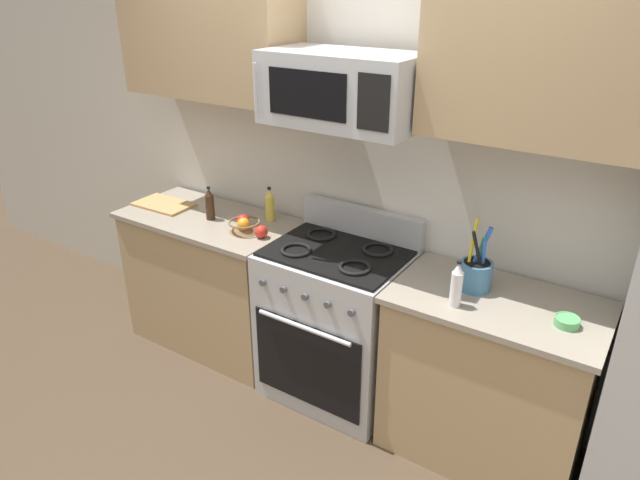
% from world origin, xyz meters
% --- Properties ---
extents(ground_plane, '(16.00, 16.00, 0.00)m').
position_xyz_m(ground_plane, '(0.00, 0.00, 0.00)').
color(ground_plane, '#473828').
extents(wall_back, '(8.00, 0.10, 2.60)m').
position_xyz_m(wall_back, '(0.00, 1.03, 1.30)').
color(wall_back, beige).
rests_on(wall_back, ground).
extents(counter_left, '(1.12, 0.59, 0.91)m').
position_xyz_m(counter_left, '(-0.95, 0.66, 0.46)').
color(counter_left, tan).
rests_on(counter_left, ground).
extents(range_oven, '(0.76, 0.63, 1.09)m').
position_xyz_m(range_oven, '(-0.00, 0.66, 0.47)').
color(range_oven, '#B2B5BA').
rests_on(range_oven, ground).
extents(counter_right, '(0.98, 0.59, 0.91)m').
position_xyz_m(counter_right, '(0.88, 0.66, 0.46)').
color(counter_right, tan).
rests_on(counter_right, ground).
extents(microwave, '(0.77, 0.44, 0.35)m').
position_xyz_m(microwave, '(-0.00, 0.69, 1.78)').
color(microwave, '#B2B5BA').
extents(upper_cabinets_left, '(1.11, 0.34, 0.74)m').
position_xyz_m(upper_cabinets_left, '(-0.95, 0.81, 2.00)').
color(upper_cabinets_left, tan).
extents(upper_cabinets_right, '(0.97, 0.34, 0.74)m').
position_xyz_m(upper_cabinets_right, '(0.89, 0.81, 2.00)').
color(upper_cabinets_right, tan).
extents(utensil_crock, '(0.15, 0.15, 0.34)m').
position_xyz_m(utensil_crock, '(0.75, 0.70, 0.99)').
color(utensil_crock, teal).
rests_on(utensil_crock, counter_right).
extents(fruit_basket, '(0.19, 0.19, 0.09)m').
position_xyz_m(fruit_basket, '(-0.61, 0.62, 0.95)').
color(fruit_basket, brown).
rests_on(fruit_basket, counter_left).
extents(apple_loose, '(0.07, 0.07, 0.07)m').
position_xyz_m(apple_loose, '(-0.47, 0.60, 0.95)').
color(apple_loose, red).
rests_on(apple_loose, counter_left).
extents(cutting_board, '(0.38, 0.24, 0.02)m').
position_xyz_m(cutting_board, '(-1.32, 0.65, 0.92)').
color(cutting_board, tan).
rests_on(cutting_board, counter_left).
extents(bottle_vinegar, '(0.05, 0.05, 0.23)m').
position_xyz_m(bottle_vinegar, '(0.73, 0.51, 1.01)').
color(bottle_vinegar, silver).
rests_on(bottle_vinegar, counter_right).
extents(bottle_soy, '(0.06, 0.06, 0.21)m').
position_xyz_m(bottle_soy, '(-0.91, 0.65, 1.01)').
color(bottle_soy, '#382314').
rests_on(bottle_soy, counter_left).
extents(bottle_oil, '(0.06, 0.06, 0.21)m').
position_xyz_m(bottle_oil, '(-0.59, 0.83, 1.01)').
color(bottle_oil, gold).
rests_on(bottle_oil, counter_left).
extents(prep_bowl, '(0.11, 0.11, 0.04)m').
position_xyz_m(prep_bowl, '(1.19, 0.61, 0.93)').
color(prep_bowl, '#59AD66').
rests_on(prep_bowl, counter_right).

